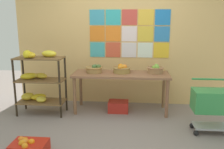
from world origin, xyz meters
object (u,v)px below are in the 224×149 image
Objects in this scene: display_table at (121,78)px; produce_crate_under_table at (118,106)px; banana_shelf_unit at (38,77)px; fruit_basket_left at (122,69)px; orange_crate_foreground at (29,147)px; fruit_basket_back_right at (94,69)px; shopping_cart at (213,103)px; fruit_basket_right at (155,69)px.

produce_crate_under_table is at bearing -132.86° from display_table.
banana_shelf_unit is 1.54m from fruit_basket_left.
orange_crate_foreground is at bearing -123.37° from produce_crate_under_table.
display_table is 0.55m from produce_crate_under_table.
banana_shelf_unit reaches higher than produce_crate_under_table.
fruit_basket_back_right is 2.13m from shopping_cart.
shopping_cart is (2.93, -0.54, -0.22)m from banana_shelf_unit.
display_table reaches higher than orange_crate_foreground.
fruit_basket_left is 1.69m from shopping_cart.
shopping_cart is at bearing -28.94° from display_table.
fruit_basket_right reaches higher than orange_crate_foreground.
orange_crate_foreground is at bearing -109.75° from fruit_basket_back_right.
fruit_basket_back_right is 1.06× the size of fruit_basket_right.
banana_shelf_unit is at bearing -170.29° from display_table.
orange_crate_foreground is at bearing -123.28° from fruit_basket_left.
fruit_basket_back_right is at bearing 177.93° from display_table.
orange_crate_foreground is at bearing -135.24° from fruit_basket_right.
shopping_cart is (0.80, -0.86, -0.33)m from fruit_basket_right.
produce_crate_under_table is at bearing -170.42° from fruit_basket_right.
display_table reaches higher than produce_crate_under_table.
fruit_basket_right is at bearing 124.41° from shopping_cart.
shopping_cart is at bearing -22.73° from fruit_basket_back_right.
orange_crate_foreground is at bearing -123.68° from display_table.
fruit_basket_right reaches higher than shopping_cart.
banana_shelf_unit is at bearing -171.38° from fruit_basket_right.
banana_shelf_unit is 2.64× the size of orange_crate_foreground.
produce_crate_under_table is at bearing -121.60° from fruit_basket_left.
fruit_basket_back_right is at bearing 70.25° from orange_crate_foreground.
fruit_basket_back_right reaches higher than shopping_cart.
shopping_cart reaches higher than display_table.
display_table is 2.07m from orange_crate_foreground.
fruit_basket_left is 2.16m from orange_crate_foreground.
fruit_basket_left is at bearing 2.66° from fruit_basket_back_right.
fruit_basket_left reaches higher than display_table.
display_table is 0.66m from fruit_basket_right.
fruit_basket_right is 0.38× the size of shopping_cart.
banana_shelf_unit reaches higher than orange_crate_foreground.
produce_crate_under_table is (-0.04, -0.05, -0.55)m from display_table.
display_table is 4.73× the size of produce_crate_under_table.
produce_crate_under_table is at bearing 144.67° from shopping_cart.
produce_crate_under_table is (-0.68, -0.11, -0.71)m from fruit_basket_right.
display_table is at bearing 9.71° from banana_shelf_unit.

